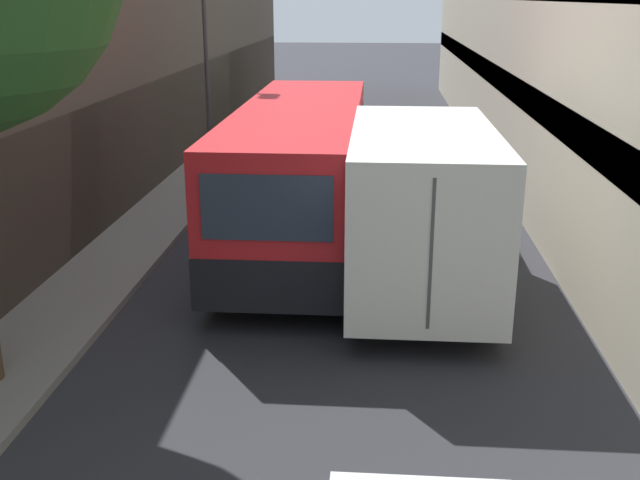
{
  "coord_description": "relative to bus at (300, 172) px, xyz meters",
  "views": [
    {
      "loc": [
        0.74,
        -0.12,
        5.28
      ],
      "look_at": [
        -0.12,
        11.06,
        1.6
      ],
      "focal_mm": 42.0,
      "sensor_mm": 36.0,
      "label": 1
    }
  ],
  "objects": [
    {
      "name": "ground_plane",
      "position": [
        0.92,
        -0.79,
        -1.61
      ],
      "size": [
        150.0,
        150.0,
        0.0
      ],
      "primitive_type": "plane",
      "color": "#2B2B30"
    },
    {
      "name": "sidewalk_left",
      "position": [
        -3.66,
        -0.79,
        -1.54
      ],
      "size": [
        1.76,
        60.0,
        0.13
      ],
      "color": "gray",
      "rests_on": "ground_plane"
    },
    {
      "name": "building_left_shopfront",
      "position": [
        -5.64,
        -0.79,
        1.83
      ],
      "size": [
        2.4,
        60.0,
        7.57
      ],
      "color": "#51473D",
      "rests_on": "ground_plane"
    },
    {
      "name": "bus",
      "position": [
        0.0,
        0.0,
        0.0
      ],
      "size": [
        2.54,
        10.04,
        3.03
      ],
      "color": "red",
      "rests_on": "ground_plane"
    },
    {
      "name": "box_truck",
      "position": [
        2.47,
        -2.15,
        0.04
      ],
      "size": [
        2.47,
        7.75,
        3.08
      ],
      "color": "silver",
      "rests_on": "ground_plane"
    },
    {
      "name": "panel_van",
      "position": [
        -1.44,
        13.1,
        -0.56
      ],
      "size": [
        1.92,
        4.32,
        1.86
      ],
      "color": "#BCBCC1",
      "rests_on": "ground_plane"
    }
  ]
}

